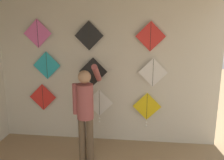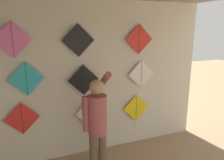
{
  "view_description": "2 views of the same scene",
  "coord_description": "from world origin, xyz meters",
  "px_view_note": "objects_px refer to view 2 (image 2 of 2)",
  "views": [
    {
      "loc": [
        0.85,
        -0.73,
        2.42
      ],
      "look_at": [
        0.34,
        3.67,
        1.34
      ],
      "focal_mm": 40.0,
      "sensor_mm": 36.0,
      "label": 1
    },
    {
      "loc": [
        -0.95,
        0.29,
        2.35
      ],
      "look_at": [
        0.39,
        3.67,
        1.45
      ],
      "focal_mm": 35.0,
      "sensor_mm": 36.0,
      "label": 2
    }
  ],
  "objects_px": {
    "shopkeeper": "(97,122)",
    "kite_0": "(22,119)",
    "kite_2": "(136,109)",
    "kite_6": "(12,40)",
    "kite_5": "(141,74)",
    "kite_3": "(26,79)",
    "kite_7": "(78,40)",
    "kite_1": "(91,114)",
    "kite_4": "(84,80)",
    "kite_8": "(139,39)"
  },
  "relations": [
    {
      "from": "kite_0",
      "to": "kite_1",
      "type": "height_order",
      "value": "kite_0"
    },
    {
      "from": "kite_6",
      "to": "kite_7",
      "type": "relative_size",
      "value": 1.0
    },
    {
      "from": "kite_0",
      "to": "kite_4",
      "type": "xyz_separation_m",
      "value": [
        1.05,
        0.0,
        0.56
      ]
    },
    {
      "from": "shopkeeper",
      "to": "kite_5",
      "type": "distance_m",
      "value": 1.45
    },
    {
      "from": "kite_1",
      "to": "kite_5",
      "type": "height_order",
      "value": "kite_5"
    },
    {
      "from": "kite_4",
      "to": "kite_5",
      "type": "distance_m",
      "value": 1.14
    },
    {
      "from": "shopkeeper",
      "to": "kite_1",
      "type": "bearing_deg",
      "value": 88.23
    },
    {
      "from": "kite_0",
      "to": "kite_1",
      "type": "bearing_deg",
      "value": -0.03
    },
    {
      "from": "kite_2",
      "to": "kite_6",
      "type": "xyz_separation_m",
      "value": [
        -2.12,
        0.0,
        1.41
      ]
    },
    {
      "from": "kite_0",
      "to": "kite_8",
      "type": "height_order",
      "value": "kite_8"
    },
    {
      "from": "kite_7",
      "to": "kite_1",
      "type": "bearing_deg",
      "value": -0.22
    },
    {
      "from": "kite_1",
      "to": "kite_2",
      "type": "distance_m",
      "value": 0.94
    },
    {
      "from": "kite_3",
      "to": "kite_7",
      "type": "bearing_deg",
      "value": 0.0
    },
    {
      "from": "shopkeeper",
      "to": "kite_0",
      "type": "height_order",
      "value": "shopkeeper"
    },
    {
      "from": "kite_6",
      "to": "kite_8",
      "type": "height_order",
      "value": "kite_6"
    },
    {
      "from": "kite_1",
      "to": "kite_2",
      "type": "height_order",
      "value": "kite_1"
    },
    {
      "from": "kite_2",
      "to": "kite_6",
      "type": "bearing_deg",
      "value": 179.98
    },
    {
      "from": "kite_0",
      "to": "kite_4",
      "type": "distance_m",
      "value": 1.19
    },
    {
      "from": "kite_2",
      "to": "kite_8",
      "type": "height_order",
      "value": "kite_8"
    },
    {
      "from": "kite_5",
      "to": "kite_8",
      "type": "bearing_deg",
      "value": 180.0
    },
    {
      "from": "kite_2",
      "to": "kite_8",
      "type": "xyz_separation_m",
      "value": [
        0.02,
        0.0,
        1.38
      ]
    },
    {
      "from": "kite_1",
      "to": "kite_6",
      "type": "bearing_deg",
      "value": 179.97
    },
    {
      "from": "shopkeeper",
      "to": "kite_3",
      "type": "distance_m",
      "value": 1.32
    },
    {
      "from": "kite_7",
      "to": "kite_3",
      "type": "bearing_deg",
      "value": 180.0
    },
    {
      "from": "kite_2",
      "to": "kite_0",
      "type": "bearing_deg",
      "value": 179.98
    },
    {
      "from": "kite_2",
      "to": "shopkeeper",
      "type": "bearing_deg",
      "value": -144.45
    },
    {
      "from": "kite_4",
      "to": "kite_6",
      "type": "distance_m",
      "value": 1.29
    },
    {
      "from": "shopkeeper",
      "to": "kite_2",
      "type": "bearing_deg",
      "value": 42.19
    },
    {
      "from": "kite_1",
      "to": "kite_3",
      "type": "xyz_separation_m",
      "value": [
        -1.04,
        0.0,
        0.76
      ]
    },
    {
      "from": "kite_0",
      "to": "kite_4",
      "type": "relative_size",
      "value": 1.0
    },
    {
      "from": "kite_6",
      "to": "shopkeeper",
      "type": "bearing_deg",
      "value": -35.1
    },
    {
      "from": "kite_7",
      "to": "kite_6",
      "type": "bearing_deg",
      "value": 180.0
    },
    {
      "from": "shopkeeper",
      "to": "kite_5",
      "type": "bearing_deg",
      "value": 39.97
    },
    {
      "from": "shopkeeper",
      "to": "kite_5",
      "type": "relative_size",
      "value": 3.11
    },
    {
      "from": "kite_7",
      "to": "kite_0",
      "type": "bearing_deg",
      "value": 180.0
    },
    {
      "from": "kite_0",
      "to": "kite_4",
      "type": "bearing_deg",
      "value": 0.0
    },
    {
      "from": "shopkeeper",
      "to": "kite_8",
      "type": "height_order",
      "value": "kite_8"
    },
    {
      "from": "kite_0",
      "to": "shopkeeper",
      "type": "bearing_deg",
      "value": -35.53
    },
    {
      "from": "kite_6",
      "to": "kite_3",
      "type": "bearing_deg",
      "value": 0.0
    },
    {
      "from": "kite_2",
      "to": "kite_3",
      "type": "distance_m",
      "value": 2.13
    },
    {
      "from": "kite_1",
      "to": "kite_4",
      "type": "relative_size",
      "value": 1.25
    },
    {
      "from": "shopkeeper",
      "to": "kite_0",
      "type": "bearing_deg",
      "value": 151.1
    },
    {
      "from": "kite_1",
      "to": "kite_7",
      "type": "distance_m",
      "value": 1.35
    },
    {
      "from": "kite_8",
      "to": "kite_1",
      "type": "bearing_deg",
      "value": -179.96
    },
    {
      "from": "kite_1",
      "to": "kite_6",
      "type": "xyz_separation_m",
      "value": [
        -1.18,
        0.0,
        1.37
      ]
    },
    {
      "from": "shopkeeper",
      "to": "kite_8",
      "type": "relative_size",
      "value": 3.11
    },
    {
      "from": "kite_0",
      "to": "kite_5",
      "type": "height_order",
      "value": "kite_5"
    },
    {
      "from": "kite_6",
      "to": "kite_1",
      "type": "bearing_deg",
      "value": -0.03
    },
    {
      "from": "kite_5",
      "to": "kite_3",
      "type": "bearing_deg",
      "value": 180.0
    },
    {
      "from": "kite_2",
      "to": "kite_7",
      "type": "height_order",
      "value": "kite_7"
    }
  ]
}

